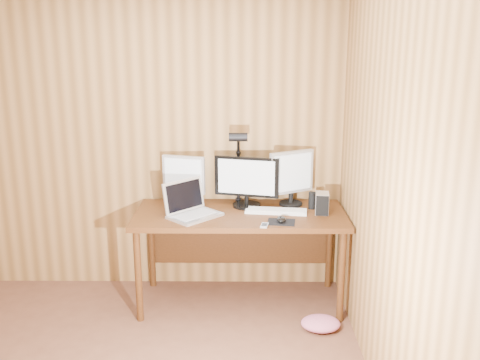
{
  "coord_description": "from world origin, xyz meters",
  "views": [
    {
      "loc": [
        0.96,
        -2.24,
        2.03
      ],
      "look_at": [
        0.93,
        1.58,
        1.02
      ],
      "focal_mm": 40.0,
      "sensor_mm": 36.0,
      "label": 1
    }
  ],
  "objects_px": {
    "monitor_center": "(247,181)",
    "monitor_right": "(291,176)",
    "desk": "(240,224)",
    "laptop": "(190,207)",
    "phone": "(264,225)",
    "keyboard": "(276,211)",
    "mouse": "(281,219)",
    "monitor_left": "(184,179)",
    "speaker": "(312,200)",
    "hard_drive": "(322,203)",
    "desk_lamp": "(238,157)"
  },
  "relations": [
    {
      "from": "monitor_right",
      "to": "desk_lamp",
      "type": "relative_size",
      "value": 0.7
    },
    {
      "from": "monitor_center",
      "to": "monitor_right",
      "type": "xyz_separation_m",
      "value": [
        0.35,
        0.04,
        0.03
      ]
    },
    {
      "from": "desk",
      "to": "speaker",
      "type": "height_order",
      "value": "speaker"
    },
    {
      "from": "laptop",
      "to": "desk_lamp",
      "type": "bearing_deg",
      "value": -5.28
    },
    {
      "from": "hard_drive",
      "to": "speaker",
      "type": "relative_size",
      "value": 1.2
    },
    {
      "from": "desk",
      "to": "speaker",
      "type": "xyz_separation_m",
      "value": [
        0.56,
        0.03,
        0.19
      ]
    },
    {
      "from": "monitor_right",
      "to": "phone",
      "type": "height_order",
      "value": "monitor_right"
    },
    {
      "from": "monitor_right",
      "to": "speaker",
      "type": "height_order",
      "value": "monitor_right"
    },
    {
      "from": "monitor_center",
      "to": "desk_lamp",
      "type": "height_order",
      "value": "desk_lamp"
    },
    {
      "from": "keyboard",
      "to": "mouse",
      "type": "bearing_deg",
      "value": -76.94
    },
    {
      "from": "laptop",
      "to": "hard_drive",
      "type": "height_order",
      "value": "laptop"
    },
    {
      "from": "phone",
      "to": "monitor_left",
      "type": "bearing_deg",
      "value": 151.25
    },
    {
      "from": "desk",
      "to": "hard_drive",
      "type": "height_order",
      "value": "hard_drive"
    },
    {
      "from": "monitor_right",
      "to": "laptop",
      "type": "relative_size",
      "value": 0.96
    },
    {
      "from": "keyboard",
      "to": "hard_drive",
      "type": "height_order",
      "value": "hard_drive"
    },
    {
      "from": "desk_lamp",
      "to": "phone",
      "type": "bearing_deg",
      "value": -52.49
    },
    {
      "from": "desk",
      "to": "monitor_left",
      "type": "bearing_deg",
      "value": 162.43
    },
    {
      "from": "desk",
      "to": "desk_lamp",
      "type": "bearing_deg",
      "value": 95.69
    },
    {
      "from": "laptop",
      "to": "mouse",
      "type": "height_order",
      "value": "laptop"
    },
    {
      "from": "desk",
      "to": "monitor_center",
      "type": "distance_m",
      "value": 0.34
    },
    {
      "from": "laptop",
      "to": "speaker",
      "type": "bearing_deg",
      "value": -34.77
    },
    {
      "from": "keyboard",
      "to": "desk_lamp",
      "type": "relative_size",
      "value": 0.77
    },
    {
      "from": "monitor_right",
      "to": "phone",
      "type": "bearing_deg",
      "value": -143.18
    },
    {
      "from": "desk",
      "to": "laptop",
      "type": "relative_size",
      "value": 3.51
    },
    {
      "from": "hard_drive",
      "to": "phone",
      "type": "bearing_deg",
      "value": -139.84
    },
    {
      "from": "monitor_center",
      "to": "desk",
      "type": "bearing_deg",
      "value": -107.56
    },
    {
      "from": "hard_drive",
      "to": "desk_lamp",
      "type": "distance_m",
      "value": 0.75
    },
    {
      "from": "desk",
      "to": "monitor_left",
      "type": "distance_m",
      "value": 0.57
    },
    {
      "from": "desk",
      "to": "mouse",
      "type": "xyz_separation_m",
      "value": [
        0.3,
        -0.29,
        0.14
      ]
    },
    {
      "from": "monitor_left",
      "to": "speaker",
      "type": "distance_m",
      "value": 1.02
    },
    {
      "from": "monitor_left",
      "to": "monitor_right",
      "type": "height_order",
      "value": "monitor_right"
    },
    {
      "from": "monitor_left",
      "to": "mouse",
      "type": "xyz_separation_m",
      "value": [
        0.75,
        -0.43,
        -0.19
      ]
    },
    {
      "from": "monitor_center",
      "to": "mouse",
      "type": "relative_size",
      "value": 4.54
    },
    {
      "from": "hard_drive",
      "to": "phone",
      "type": "height_order",
      "value": "hard_drive"
    },
    {
      "from": "desk",
      "to": "desk_lamp",
      "type": "distance_m",
      "value": 0.53
    },
    {
      "from": "desk",
      "to": "monitor_right",
      "type": "xyz_separation_m",
      "value": [
        0.4,
        0.13,
        0.36
      ]
    },
    {
      "from": "speaker",
      "to": "desk_lamp",
      "type": "xyz_separation_m",
      "value": [
        -0.57,
        0.12,
        0.32
      ]
    },
    {
      "from": "desk",
      "to": "phone",
      "type": "bearing_deg",
      "value": -64.96
    },
    {
      "from": "mouse",
      "to": "monitor_center",
      "type": "bearing_deg",
      "value": 118.98
    },
    {
      "from": "laptop",
      "to": "mouse",
      "type": "relative_size",
      "value": 4.11
    },
    {
      "from": "monitor_right",
      "to": "laptop",
      "type": "distance_m",
      "value": 0.84
    },
    {
      "from": "keyboard",
      "to": "phone",
      "type": "bearing_deg",
      "value": -100.82
    },
    {
      "from": "desk_lamp",
      "to": "keyboard",
      "type": "bearing_deg",
      "value": -19.51
    },
    {
      "from": "laptop",
      "to": "hard_drive",
      "type": "relative_size",
      "value": 2.88
    },
    {
      "from": "speaker",
      "to": "phone",
      "type": "bearing_deg",
      "value": -133.13
    },
    {
      "from": "laptop",
      "to": "phone",
      "type": "xyz_separation_m",
      "value": [
        0.55,
        -0.23,
        -0.06
      ]
    },
    {
      "from": "monitor_left",
      "to": "desk_lamp",
      "type": "xyz_separation_m",
      "value": [
        0.43,
        0.02,
        0.18
      ]
    },
    {
      "from": "laptop",
      "to": "mouse",
      "type": "distance_m",
      "value": 0.69
    },
    {
      "from": "desk",
      "to": "keyboard",
      "type": "distance_m",
      "value": 0.31
    },
    {
      "from": "keyboard",
      "to": "monitor_right",
      "type": "bearing_deg",
      "value": 62.9
    }
  ]
}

